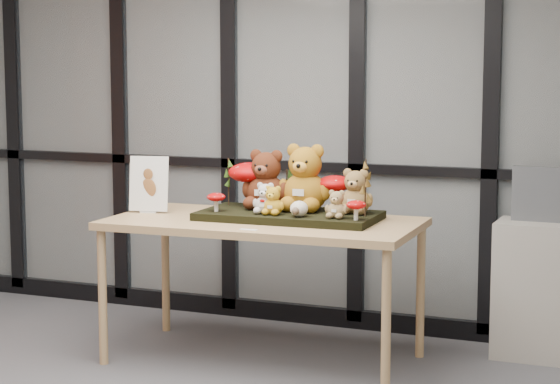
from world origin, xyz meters
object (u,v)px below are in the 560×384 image
at_px(sign_holder, 149,186).
at_px(cabinet, 548,291).
at_px(display_table, 263,231).
at_px(bear_brown_medium, 266,176).
at_px(bear_beige_small, 337,203).
at_px(mushroom_front_left, 216,201).
at_px(mushroom_back_left, 250,182).
at_px(monitor, 552,195).
at_px(bear_small_yellow, 273,199).
at_px(bear_pooh_yellow, 305,174).
at_px(mushroom_back_right, 335,191).
at_px(mushroom_front_right, 356,209).
at_px(bear_tan_back, 356,189).
at_px(bear_white_bow, 265,197).
at_px(plush_cream_hedgehog, 299,208).
at_px(diorama_tray, 289,216).

height_order(sign_holder, cabinet, sign_holder).
xyz_separation_m(display_table, bear_brown_medium, (-0.04, 0.14, 0.30)).
bearing_deg(bear_beige_small, mushroom_front_left, -179.64).
relative_size(mushroom_back_left, monitor, 0.64).
relative_size(bear_small_yellow, monitor, 0.40).
relative_size(bear_small_yellow, cabinet, 0.22).
xyz_separation_m(bear_pooh_yellow, mushroom_back_right, (0.16, 0.05, -0.10)).
xyz_separation_m(bear_brown_medium, monitor, (1.55, 0.56, -0.10)).
distance_m(bear_small_yellow, mushroom_front_right, 0.50).
xyz_separation_m(bear_tan_back, cabinet, (1.01, 0.52, -0.61)).
xyz_separation_m(bear_white_bow, plush_cream_hedgehog, (0.22, -0.04, -0.05)).
distance_m(bear_beige_small, cabinet, 1.40).
xyz_separation_m(bear_pooh_yellow, sign_holder, (-0.94, -0.17, -0.10)).
height_order(mushroom_back_left, mushroom_front_right, mushroom_back_left).
height_order(bear_tan_back, bear_beige_small, bear_tan_back).
bearing_deg(cabinet, bear_pooh_yellow, -158.64).
distance_m(bear_small_yellow, sign_holder, 0.84).
relative_size(display_table, mushroom_back_left, 6.19).
xyz_separation_m(bear_small_yellow, mushroom_back_right, (0.27, 0.27, 0.02)).
height_order(bear_pooh_yellow, mushroom_back_right, bear_pooh_yellow).
distance_m(bear_pooh_yellow, mushroom_back_right, 0.20).
relative_size(bear_pooh_yellow, mushroom_back_left, 1.47).
distance_m(display_table, monitor, 1.68).
bearing_deg(plush_cream_hedgehog, mushroom_front_right, -0.55).
bearing_deg(mushroom_front_right, bear_small_yellow, 178.54).
distance_m(bear_pooh_yellow, plush_cream_hedgehog, 0.30).
height_order(mushroom_back_right, sign_holder, sign_holder).
relative_size(bear_tan_back, mushroom_back_right, 1.24).
bearing_deg(bear_white_bow, bear_brown_medium, 110.05).
distance_m(plush_cream_hedgehog, mushroom_back_right, 0.32).
bearing_deg(plush_cream_hedgehog, mushroom_front_left, 177.46).
bearing_deg(mushroom_back_left, mushroom_back_right, 2.17).
height_order(plush_cream_hedgehog, mushroom_back_left, mushroom_back_left).
bearing_deg(mushroom_back_left, display_table, -48.92).
distance_m(bear_brown_medium, sign_holder, 0.72).
height_order(bear_brown_medium, mushroom_back_left, bear_brown_medium).
bearing_deg(bear_tan_back, bear_beige_small, -102.29).
height_order(bear_pooh_yellow, bear_small_yellow, bear_pooh_yellow).
distance_m(diorama_tray, mushroom_front_left, 0.43).
bearing_deg(mushroom_back_right, bear_tan_back, -19.31).
height_order(bear_brown_medium, bear_tan_back, bear_brown_medium).
height_order(bear_tan_back, bear_white_bow, bear_tan_back).
bearing_deg(diorama_tray, bear_brown_medium, 155.30).
relative_size(bear_brown_medium, mushroom_front_right, 3.18).
xyz_separation_m(mushroom_back_left, mushroom_front_left, (-0.10, -0.27, -0.09)).
relative_size(bear_brown_medium, bear_small_yellow, 2.11).
bearing_deg(bear_pooh_yellow, diorama_tray, -125.57).
bearing_deg(bear_beige_small, mushroom_back_right, 109.78).
distance_m(display_table, mushroom_front_right, 0.61).
distance_m(bear_white_bow, mushroom_back_right, 0.41).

